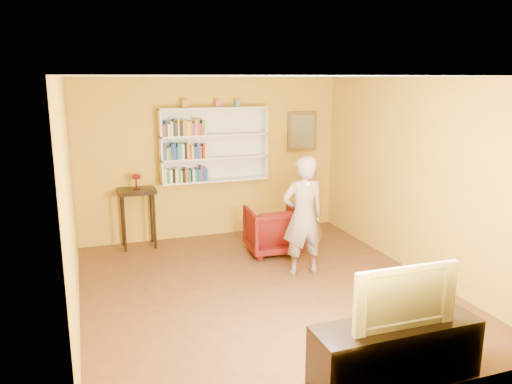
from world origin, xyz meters
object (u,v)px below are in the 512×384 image
armchair (273,230)px  tv_cabinet (395,351)px  television (399,293)px  console_table (137,199)px  bookshelf (213,144)px  ruby_lustre (136,178)px  person (303,216)px

armchair → tv_cabinet: size_ratio=0.52×
television → tv_cabinet: bearing=0.0°
console_table → television: (1.75, -4.50, 0.05)m
television → console_table: bearing=112.2°
bookshelf → tv_cabinet: (0.44, -4.66, -1.32)m
bookshelf → armchair: (0.64, -1.14, -1.23)m
console_table → television: 4.83m
ruby_lustre → person: bearing=-43.8°
tv_cabinet → person: bearing=84.1°
console_table → armchair: console_table is taller
bookshelf → console_table: bookshelf is taller
ruby_lustre → person: size_ratio=0.15×
bookshelf → ruby_lustre: 1.39m
armchair → person: 1.07m
armchair → television: (-0.20, -3.52, 0.48)m
console_table → person: (2.02, -1.93, 0.04)m
console_table → television: television is taller
person → tv_cabinet: (-0.27, -2.57, -0.56)m
ruby_lustre → television: bearing=-68.7°
bookshelf → tv_cabinet: bearing=-84.6°
bookshelf → console_table: 1.54m
console_table → armchair: bearing=-26.7°
tv_cabinet → television: 0.56m
bookshelf → person: bearing=-71.3°
person → tv_cabinet: 2.64m
armchair → television: television is taller
ruby_lustre → tv_cabinet: bearing=-68.7°
console_table → ruby_lustre: ruby_lustre is taller
console_table → person: bearing=-43.8°
person → console_table: bearing=-42.1°
bookshelf → ruby_lustre: bearing=-173.0°
console_table → tv_cabinet: console_table is taller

